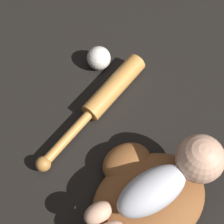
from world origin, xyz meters
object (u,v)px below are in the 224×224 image
Objects in this scene: baby_figure at (171,178)px; baseball_bat at (104,98)px; baseball_glove at (145,194)px; baseball at (99,58)px.

baseball_bat is at bearing 90.79° from baby_figure.
baseball_glove reaches higher than baseball.
baby_figure is at bearing -17.95° from baseball_glove.
baseball_bat is at bearing -113.32° from baseball.
baseball is (0.10, 0.43, -0.00)m from baseball_glove.
baseball is (0.05, 0.45, -0.09)m from baby_figure.
baseball_glove is at bearing -103.56° from baseball.
baseball_bat is (0.05, 0.30, -0.01)m from baseball_glove.
baby_figure is 0.33m from baseball_bat.
baby_figure is 4.95× the size of baseball.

